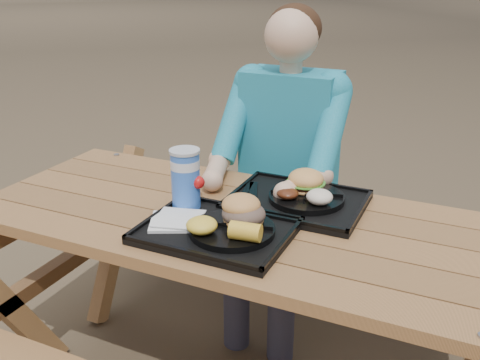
% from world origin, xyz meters
% --- Properties ---
extents(picnic_table, '(1.80, 1.49, 0.75)m').
position_xyz_m(picnic_table, '(0.00, 0.00, 0.38)').
color(picnic_table, '#999999').
rests_on(picnic_table, ground).
extents(tray_near, '(0.45, 0.35, 0.02)m').
position_xyz_m(tray_near, '(-0.01, -0.15, 0.76)').
color(tray_near, black).
rests_on(tray_near, picnic_table).
extents(tray_far, '(0.45, 0.35, 0.02)m').
position_xyz_m(tray_far, '(0.14, 0.17, 0.76)').
color(tray_far, black).
rests_on(tray_far, picnic_table).
extents(plate_near, '(0.26, 0.26, 0.02)m').
position_xyz_m(plate_near, '(0.04, -0.15, 0.78)').
color(plate_near, black).
rests_on(plate_near, tray_near).
extents(plate_far, '(0.26, 0.26, 0.02)m').
position_xyz_m(plate_far, '(0.17, 0.18, 0.78)').
color(plate_far, black).
rests_on(plate_far, tray_far).
extents(napkin_stack, '(0.20, 0.20, 0.02)m').
position_xyz_m(napkin_stack, '(-0.15, -0.16, 0.78)').
color(napkin_stack, white).
rests_on(napkin_stack, tray_near).
extents(soda_cup, '(0.09, 0.09, 0.19)m').
position_xyz_m(soda_cup, '(-0.18, -0.04, 0.87)').
color(soda_cup, blue).
rests_on(soda_cup, tray_near).
extents(condiment_bbq, '(0.05, 0.05, 0.03)m').
position_xyz_m(condiment_bbq, '(-0.02, -0.02, 0.79)').
color(condiment_bbq, black).
rests_on(condiment_bbq, tray_near).
extents(condiment_mustard, '(0.05, 0.05, 0.03)m').
position_xyz_m(condiment_mustard, '(0.05, -0.03, 0.79)').
color(condiment_mustard, yellow).
rests_on(condiment_mustard, tray_near).
extents(sandwich, '(0.13, 0.13, 0.13)m').
position_xyz_m(sandwich, '(0.06, -0.10, 0.86)').
color(sandwich, '#D9924C').
rests_on(sandwich, plate_near).
extents(mac_cheese, '(0.09, 0.09, 0.05)m').
position_xyz_m(mac_cheese, '(-0.02, -0.22, 0.81)').
color(mac_cheese, yellow).
rests_on(mac_cheese, plate_near).
extents(corn_cob, '(0.10, 0.10, 0.05)m').
position_xyz_m(corn_cob, '(0.11, -0.21, 0.82)').
color(corn_cob, yellow).
rests_on(corn_cob, plate_near).
extents(cutlery_far, '(0.09, 0.16, 0.01)m').
position_xyz_m(cutlery_far, '(-0.03, 0.17, 0.77)').
color(cutlery_far, black).
rests_on(cutlery_far, tray_far).
extents(burger, '(0.13, 0.13, 0.11)m').
position_xyz_m(burger, '(0.15, 0.22, 0.85)').
color(burger, '#EDA253').
rests_on(burger, plate_far).
extents(baked_beans, '(0.07, 0.07, 0.03)m').
position_xyz_m(baked_beans, '(0.12, 0.12, 0.81)').
color(baked_beans, '#542310').
rests_on(baked_beans, plate_far).
extents(potato_salad, '(0.09, 0.09, 0.05)m').
position_xyz_m(potato_salad, '(0.23, 0.12, 0.81)').
color(potato_salad, white).
rests_on(potato_salad, plate_far).
extents(diner, '(0.48, 0.84, 1.28)m').
position_xyz_m(diner, '(-0.04, 0.57, 0.64)').
color(diner, '#1992B1').
rests_on(diner, ground).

